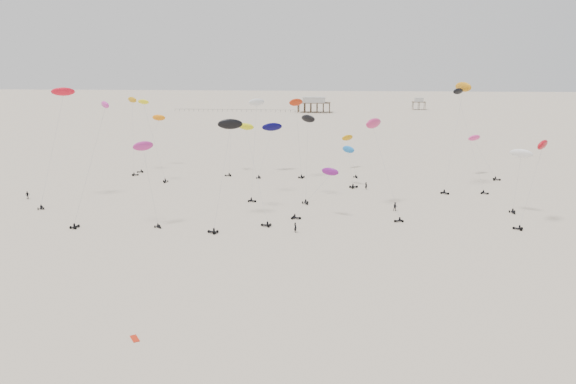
# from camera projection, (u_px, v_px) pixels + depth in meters

# --- Properties ---
(ground_plane) EXTENTS (900.00, 900.00, 0.00)m
(ground_plane) POSITION_uv_depth(u_px,v_px,m) (318.00, 145.00, 214.93)
(ground_plane) COLOR beige
(pavilion_main) EXTENTS (21.00, 13.00, 9.80)m
(pavilion_main) POSITION_uv_depth(u_px,v_px,m) (314.00, 106.00, 360.46)
(pavilion_main) COLOR brown
(pavilion_main) RESTS_ON ground
(pavilion_small) EXTENTS (9.00, 7.00, 8.00)m
(pavilion_small) POSITION_uv_depth(u_px,v_px,m) (419.00, 104.00, 382.78)
(pavilion_small) COLOR brown
(pavilion_small) RESTS_ON ground
(pier_fence) EXTENTS (80.20, 0.20, 1.50)m
(pier_fence) POSITION_uv_depth(u_px,v_px,m) (234.00, 110.00, 366.39)
(pier_fence) COLOR black
(pier_fence) RESTS_ON ground
(rig_0) EXTENTS (5.52, 18.14, 17.02)m
(rig_0) POSITION_uv_depth(u_px,v_px,m) (349.00, 143.00, 164.00)
(rig_0) COLOR black
(rig_0) RESTS_ON ground
(rig_1) EXTENTS (8.59, 6.14, 23.79)m
(rig_1) POSITION_uv_depth(u_px,v_px,m) (91.00, 163.00, 104.78)
(rig_1) COLOR black
(rig_1) RESTS_ON ground
(rig_2) EXTENTS (9.43, 17.04, 22.63)m
(rig_2) POSITION_uv_depth(u_px,v_px,m) (252.00, 157.00, 114.47)
(rig_2) COLOR black
(rig_2) RESTS_ON ground
(rig_3) EXTENTS (7.98, 4.30, 21.66)m
(rig_3) POSITION_uv_depth(u_px,v_px,m) (152.00, 132.00, 145.76)
(rig_3) COLOR black
(rig_3) RESTS_ON ground
(rig_4) EXTENTS (5.76, 4.96, 16.37)m
(rig_4) POSITION_uv_depth(u_px,v_px,m) (146.00, 160.00, 105.33)
(rig_4) COLOR black
(rig_4) RESTS_ON ground
(rig_5) EXTENTS (4.80, 7.79, 10.11)m
(rig_5) POSITION_uv_depth(u_px,v_px,m) (350.00, 161.00, 142.20)
(rig_5) COLOR black
(rig_5) RESTS_ON ground
(rig_6) EXTENTS (8.55, 16.54, 27.17)m
(rig_6) POSITION_uv_depth(u_px,v_px,m) (461.00, 102.00, 139.19)
(rig_6) COLOR black
(rig_6) RESTS_ON ground
(rig_7) EXTENTS (9.82, 5.71, 10.91)m
(rig_7) POSITION_uv_depth(u_px,v_px,m) (319.00, 186.00, 112.76)
(rig_7) COLOR black
(rig_7) RESTS_ON ground
(rig_8) EXTENTS (5.69, 16.13, 26.51)m
(rig_8) POSITION_uv_depth(u_px,v_px,m) (60.00, 109.00, 126.16)
(rig_8) COLOR black
(rig_8) RESTS_ON ground
(rig_9) EXTENTS (8.09, 9.60, 16.82)m
(rig_9) POSITION_uv_depth(u_px,v_px,m) (538.00, 159.00, 106.80)
(rig_9) COLOR black
(rig_9) RESTS_ON ground
(rig_10) EXTENTS (3.78, 11.90, 15.11)m
(rig_10) POSITION_uv_depth(u_px,v_px,m) (231.00, 135.00, 159.97)
(rig_10) COLOR black
(rig_10) RESTS_ON ground
(rig_11) EXTENTS (8.92, 11.79, 25.26)m
(rig_11) POSITION_uv_depth(u_px,v_px,m) (466.00, 123.00, 136.78)
(rig_11) COLOR black
(rig_11) RESTS_ON ground
(rig_12) EXTENTS (4.86, 15.77, 18.96)m
(rig_12) POSITION_uv_depth(u_px,v_px,m) (155.00, 128.00, 168.61)
(rig_12) COLOR black
(rig_12) RESTS_ON ground
(rig_13) EXTENTS (8.34, 17.97, 22.17)m
(rig_13) POSITION_uv_depth(u_px,v_px,m) (377.00, 135.00, 119.35)
(rig_13) COLOR black
(rig_13) RESTS_ON ground
(rig_14) EXTENTS (8.18, 11.93, 13.15)m
(rig_14) POSITION_uv_depth(u_px,v_px,m) (479.00, 147.00, 154.88)
(rig_14) COLOR black
(rig_14) RESTS_ON ground
(rig_15) EXTENTS (6.62, 15.47, 16.39)m
(rig_15) POSITION_uv_depth(u_px,v_px,m) (271.00, 131.00, 160.47)
(rig_15) COLOR black
(rig_15) RESTS_ON ground
(rig_16) EXTENTS (5.20, 4.91, 21.52)m
(rig_16) POSITION_uv_depth(u_px,v_px,m) (297.00, 120.00, 150.44)
(rig_16) COLOR black
(rig_16) RESTS_ON ground
(rig_17) EXTENTS (5.26, 15.90, 21.75)m
(rig_17) POSITION_uv_depth(u_px,v_px,m) (227.00, 143.00, 110.01)
(rig_17) COLOR black
(rig_17) RESTS_ON ground
(rig_18) EXTENTS (4.99, 4.91, 13.46)m
(rig_18) POSITION_uv_depth(u_px,v_px,m) (520.00, 164.00, 115.94)
(rig_18) COLOR black
(rig_18) RESTS_ON ground
(rig_19) EXTENTS (4.33, 12.27, 19.54)m
(rig_19) POSITION_uv_depth(u_px,v_px,m) (308.00, 140.00, 127.88)
(rig_19) COLOR black
(rig_19) RESTS_ON ground
(rig_20) EXTENTS (4.06, 12.10, 22.96)m
(rig_20) POSITION_uv_depth(u_px,v_px,m) (255.00, 129.00, 129.57)
(rig_20) COLOR black
(rig_20) RESTS_ON ground
(rig_21) EXTENTS (6.24, 12.09, 21.86)m
(rig_21) POSITION_uv_depth(u_px,v_px,m) (133.00, 118.00, 159.53)
(rig_21) COLOR black
(rig_21) RESTS_ON ground
(spectator_0) EXTENTS (0.94, 0.98, 2.23)m
(spectator_0) POSITION_uv_depth(u_px,v_px,m) (295.00, 232.00, 103.53)
(spectator_0) COLOR black
(spectator_0) RESTS_ON ground
(spectator_1) EXTENTS (1.14, 0.73, 2.23)m
(spectator_1) POSITION_uv_depth(u_px,v_px,m) (395.00, 211.00, 118.54)
(spectator_1) COLOR black
(spectator_1) RESTS_ON ground
(spectator_2) EXTENTS (1.32, 0.82, 2.12)m
(spectator_2) POSITION_uv_depth(u_px,v_px,m) (28.00, 199.00, 129.20)
(spectator_2) COLOR black
(spectator_2) RESTS_ON ground
(spectator_3) EXTENTS (0.95, 0.91, 2.17)m
(spectator_3) POSITION_uv_depth(u_px,v_px,m) (366.00, 189.00, 139.20)
(spectator_3) COLOR black
(spectator_3) RESTS_ON ground
(grounded_kite_b) EXTENTS (1.61, 1.88, 0.07)m
(grounded_kite_b) POSITION_uv_depth(u_px,v_px,m) (135.00, 339.00, 63.40)
(grounded_kite_b) COLOR red
(grounded_kite_b) RESTS_ON ground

